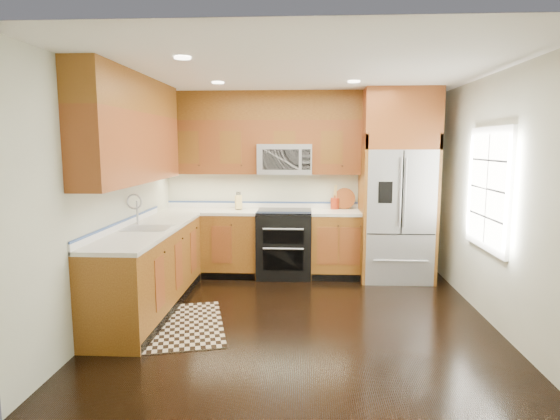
# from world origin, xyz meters

# --- Properties ---
(ground) EXTENTS (4.00, 4.00, 0.00)m
(ground) POSITION_xyz_m (0.00, 0.00, 0.00)
(ground) COLOR black
(ground) RESTS_ON ground
(wall_back) EXTENTS (4.00, 0.02, 2.60)m
(wall_back) POSITION_xyz_m (0.00, 2.00, 1.30)
(wall_back) COLOR silver
(wall_back) RESTS_ON ground
(wall_left) EXTENTS (0.02, 4.00, 2.60)m
(wall_left) POSITION_xyz_m (-2.00, 0.00, 1.30)
(wall_left) COLOR silver
(wall_left) RESTS_ON ground
(wall_right) EXTENTS (0.02, 4.00, 2.60)m
(wall_right) POSITION_xyz_m (2.00, 0.00, 1.30)
(wall_right) COLOR silver
(wall_right) RESTS_ON ground
(window) EXTENTS (0.04, 1.10, 1.30)m
(window) POSITION_xyz_m (1.98, 0.20, 1.40)
(window) COLOR white
(window) RESTS_ON ground
(base_cabinets) EXTENTS (2.85, 3.00, 0.90)m
(base_cabinets) POSITION_xyz_m (-1.23, 0.90, 0.45)
(base_cabinets) COLOR brown
(base_cabinets) RESTS_ON ground
(countertop) EXTENTS (2.86, 3.01, 0.04)m
(countertop) POSITION_xyz_m (-1.09, 1.01, 0.92)
(countertop) COLOR silver
(countertop) RESTS_ON base_cabinets
(upper_cabinets) EXTENTS (2.85, 3.00, 1.15)m
(upper_cabinets) POSITION_xyz_m (-1.15, 1.09, 2.02)
(upper_cabinets) COLOR brown
(upper_cabinets) RESTS_ON ground
(range) EXTENTS (0.76, 0.67, 0.95)m
(range) POSITION_xyz_m (-0.25, 1.67, 0.47)
(range) COLOR black
(range) RESTS_ON ground
(microwave) EXTENTS (0.76, 0.40, 0.42)m
(microwave) POSITION_xyz_m (-0.25, 1.80, 1.66)
(microwave) COLOR #B2B2B7
(microwave) RESTS_ON ground
(refrigerator) EXTENTS (0.98, 0.75, 2.60)m
(refrigerator) POSITION_xyz_m (1.30, 1.63, 1.30)
(refrigerator) COLOR #B2B2B7
(refrigerator) RESTS_ON ground
(sink_faucet) EXTENTS (0.54, 0.44, 0.37)m
(sink_faucet) POSITION_xyz_m (-1.73, 0.23, 0.99)
(sink_faucet) COLOR #B2B2B7
(sink_faucet) RESTS_ON countertop
(rug) EXTENTS (1.08, 1.45, 0.01)m
(rug) POSITION_xyz_m (-1.20, -0.25, 0.01)
(rug) COLOR black
(rug) RESTS_ON ground
(knife_block) EXTENTS (0.12, 0.14, 0.25)m
(knife_block) POSITION_xyz_m (-0.92, 1.80, 1.04)
(knife_block) COLOR tan
(knife_block) RESTS_ON countertop
(utensil_crock) EXTENTS (0.14, 0.14, 0.35)m
(utensil_crock) POSITION_xyz_m (0.47, 1.90, 1.06)
(utensil_crock) COLOR maroon
(utensil_crock) RESTS_ON countertop
(cutting_board) EXTENTS (0.32, 0.32, 0.02)m
(cutting_board) POSITION_xyz_m (0.61, 1.92, 0.95)
(cutting_board) COLOR brown
(cutting_board) RESTS_ON countertop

